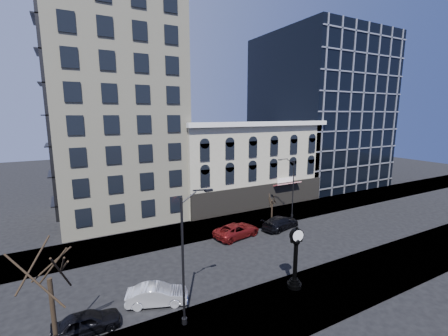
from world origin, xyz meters
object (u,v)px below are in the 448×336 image
car_near_b (157,295)px  car_near_a (87,322)px  street_lamp_near (192,222)px  street_clock (295,260)px

car_near_b → car_near_a: bearing=118.4°
street_lamp_near → car_near_a: street_lamp_near is taller
car_near_a → car_near_b: car_near_b is taller
car_near_a → car_near_b: size_ratio=0.93×
street_clock → street_lamp_near: (-8.47, 0.20, 4.52)m
street_clock → street_lamp_near: street_lamp_near is taller
street_lamp_near → car_near_b: street_lamp_near is taller
street_clock → street_lamp_near: size_ratio=0.56×
car_near_a → car_near_b: 4.74m
car_near_a → street_lamp_near: bearing=-110.2°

